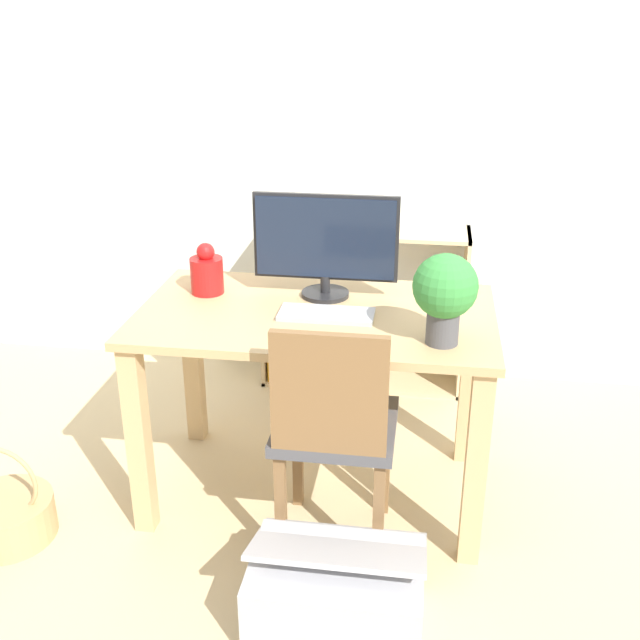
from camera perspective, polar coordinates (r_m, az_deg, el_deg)
name	(u,v)px	position (r m, az deg, el deg)	size (l,w,h in m)	color
ground_plane	(316,489)	(3.01, -0.29, -12.74)	(10.00, 10.00, 0.00)	#CCB284
wall_back	(353,111)	(3.58, 2.49, 15.62)	(8.00, 0.05, 2.60)	silver
desk	(316,348)	(2.70, -0.31, -2.14)	(1.26, 0.73, 0.75)	tan
monitor	(325,242)	(2.72, 0.42, 6.00)	(0.53, 0.18, 0.38)	#232326
keyboard	(326,314)	(2.60, 0.49, 0.44)	(0.33, 0.14, 0.02)	#B2B2B7
vase	(207,272)	(2.82, -8.62, 3.60)	(0.12, 0.12, 0.19)	red
potted_plant	(445,291)	(2.36, 9.50, 2.17)	(0.21, 0.21, 0.30)	#4C4C51
chair	(334,427)	(2.47, 1.05, -8.13)	(0.40, 0.40, 0.87)	#4C4C51
bookshelf	(326,307)	(3.65, 0.45, 1.03)	(0.97, 0.28, 0.79)	#D8BC8C
basket	(6,516)	(2.96, -22.79, -13.58)	(0.33, 0.33, 0.37)	tan
storage_box	(336,590)	(2.41, 1.26, -19.86)	(0.53, 0.41, 0.30)	#B2B2B7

